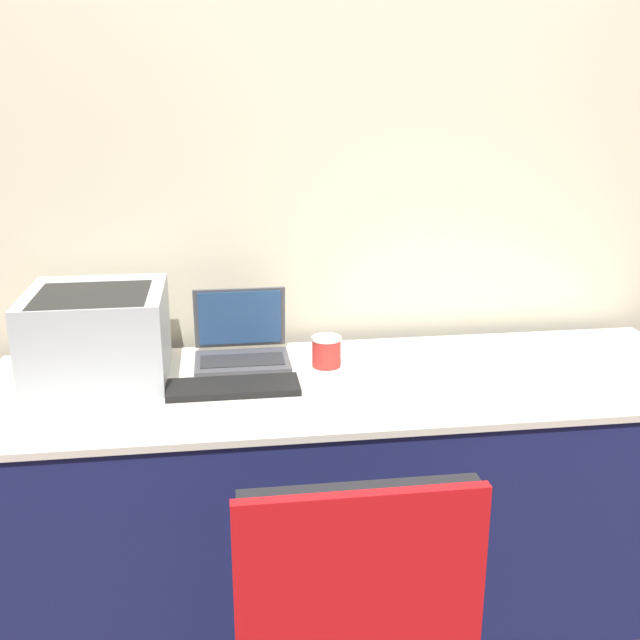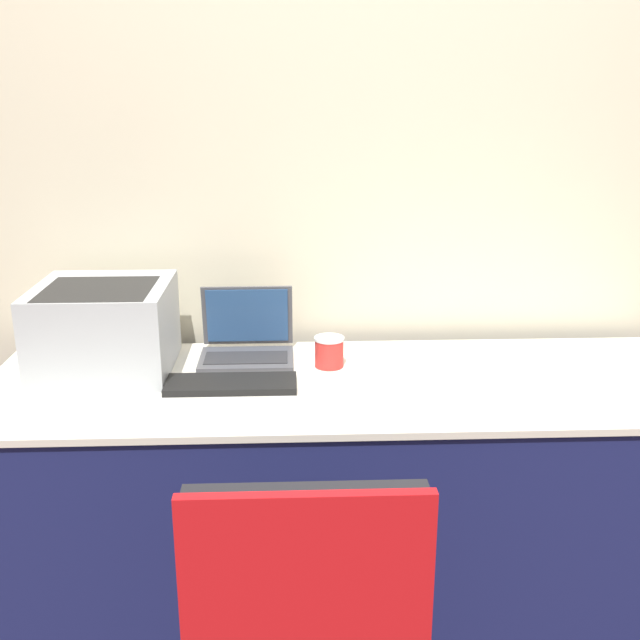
{
  "view_description": "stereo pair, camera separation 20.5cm",
  "coord_description": "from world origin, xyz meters",
  "px_view_note": "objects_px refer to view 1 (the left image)",
  "views": [
    {
      "loc": [
        -0.39,
        -1.7,
        1.58
      ],
      "look_at": [
        -0.1,
        0.39,
        0.92
      ],
      "focal_mm": 42.0,
      "sensor_mm": 36.0,
      "label": 1
    },
    {
      "loc": [
        -0.19,
        -1.72,
        1.58
      ],
      "look_at": [
        -0.1,
        0.39,
        0.92
      ],
      "focal_mm": 42.0,
      "sensor_mm": 36.0,
      "label": 2
    }
  ],
  "objects_px": {
    "chair": "(350,628)",
    "coffee_cup": "(326,351)",
    "external_keyboard": "(233,387)",
    "printer": "(97,331)",
    "laptop_left": "(241,345)"
  },
  "relations": [
    {
      "from": "coffee_cup",
      "to": "chair",
      "type": "bearing_deg",
      "value": -95.66
    },
    {
      "from": "external_keyboard",
      "to": "coffee_cup",
      "type": "distance_m",
      "value": 0.34
    },
    {
      "from": "laptop_left",
      "to": "coffee_cup",
      "type": "relative_size",
      "value": 3.08
    },
    {
      "from": "laptop_left",
      "to": "external_keyboard",
      "type": "relative_size",
      "value": 0.78
    },
    {
      "from": "external_keyboard",
      "to": "chair",
      "type": "xyz_separation_m",
      "value": [
        0.2,
        -0.82,
        -0.18
      ]
    },
    {
      "from": "coffee_cup",
      "to": "chair",
      "type": "height_order",
      "value": "chair"
    },
    {
      "from": "chair",
      "to": "printer",
      "type": "bearing_deg",
      "value": 120.97
    },
    {
      "from": "external_keyboard",
      "to": "coffee_cup",
      "type": "height_order",
      "value": "coffee_cup"
    },
    {
      "from": "printer",
      "to": "chair",
      "type": "bearing_deg",
      "value": -59.03
    },
    {
      "from": "laptop_left",
      "to": "external_keyboard",
      "type": "height_order",
      "value": "laptop_left"
    },
    {
      "from": "printer",
      "to": "external_keyboard",
      "type": "xyz_separation_m",
      "value": [
        0.39,
        -0.16,
        -0.14
      ]
    },
    {
      "from": "chair",
      "to": "laptop_left",
      "type": "bearing_deg",
      "value": 98.69
    },
    {
      "from": "chair",
      "to": "coffee_cup",
      "type": "bearing_deg",
      "value": 84.34
    },
    {
      "from": "external_keyboard",
      "to": "laptop_left",
      "type": "bearing_deg",
      "value": 82.34
    },
    {
      "from": "coffee_cup",
      "to": "external_keyboard",
      "type": "bearing_deg",
      "value": -151.49
    }
  ]
}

